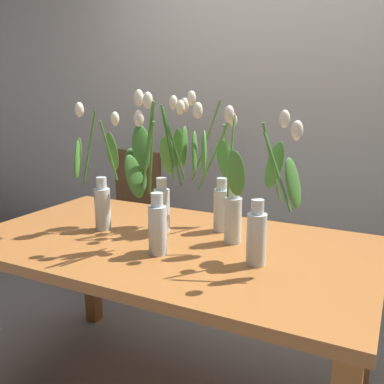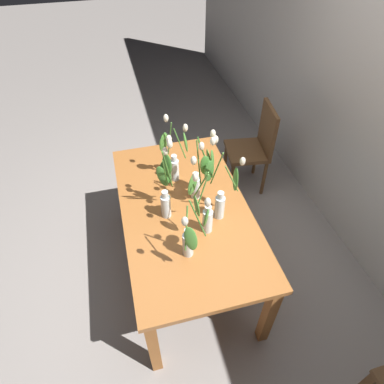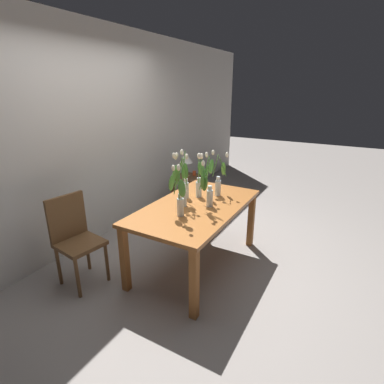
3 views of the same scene
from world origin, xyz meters
TOP-DOWN VIEW (x-y plane):
  - ground_plane at (0.00, 0.00)m, footprint 18.00×18.00m
  - dining_table at (0.00, 0.00)m, footprint 1.60×0.90m
  - tulip_vase_0 at (0.42, -0.06)m, footprint 0.19×0.19m
  - tulip_vase_1 at (0.12, 0.22)m, footprint 0.18×0.24m
  - tulip_vase_2 at (-0.33, 0.00)m, footprint 0.13×0.23m
  - tulip_vase_3 at (0.23, 0.07)m, footprint 0.22×0.16m
  - tulip_vase_4 at (-0.00, -0.13)m, footprint 0.19×0.13m
  - tulip_vase_5 at (-0.07, 0.14)m, footprint 0.18×0.18m
  - dining_chair at (-0.85, 0.93)m, footprint 0.45×0.45m

SIDE VIEW (x-z plane):
  - ground_plane at x=0.00m, z-range 0.00..0.00m
  - dining_chair at x=-0.85m, z-range 0.06..0.99m
  - dining_table at x=0.00m, z-range 0.28..1.02m
  - tulip_vase_0 at x=0.42m, z-range 0.66..1.18m
  - tulip_vase_2 at x=-0.33m, z-range 0.65..1.19m
  - tulip_vase_1 at x=0.12m, z-range 0.63..1.22m
  - tulip_vase_3 at x=0.23m, z-range 0.65..1.20m
  - tulip_vase_4 at x=0.00m, z-range 0.66..1.25m
  - tulip_vase_5 at x=-0.07m, z-range 0.67..1.24m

